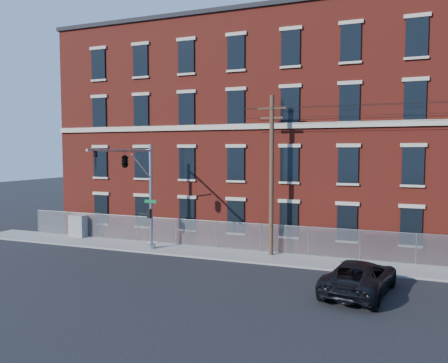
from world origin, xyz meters
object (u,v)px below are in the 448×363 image
(utility_pole_near, at_px, (272,172))
(pickup_truck, at_px, (360,277))
(utility_cabinet, at_px, (78,226))
(traffic_signal_mast, at_px, (131,172))

(utility_pole_near, bearing_deg, pickup_truck, -43.70)
(utility_pole_near, relative_size, utility_cabinet, 6.05)
(utility_pole_near, xyz_separation_m, pickup_truck, (5.67, -5.42, -4.56))
(pickup_truck, bearing_deg, utility_pole_near, -33.08)
(traffic_signal_mast, xyz_separation_m, utility_pole_near, (8.00, 3.42, -0.05))
(utility_pole_near, distance_m, utility_cabinet, 15.93)
(traffic_signal_mast, xyz_separation_m, utility_cabinet, (-7.30, 3.82, -4.44))
(utility_pole_near, bearing_deg, utility_cabinet, 178.50)
(utility_pole_near, height_order, pickup_truck, utility_pole_near)
(pickup_truck, bearing_deg, traffic_signal_mast, 2.28)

